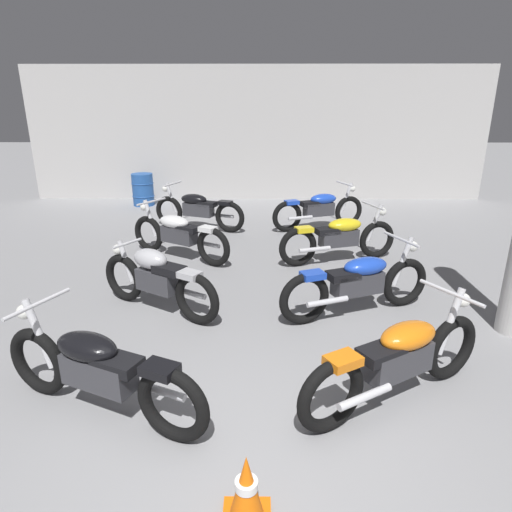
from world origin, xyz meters
TOP-DOWN VIEW (x-y plane):
  - ground_plane at (0.00, 0.00)m, footprint 60.00×60.00m
  - back_wall at (0.00, 10.31)m, footprint 12.69×0.24m
  - motorcycle_left_row_0 at (-1.33, 0.89)m, footprint 2.03×1.06m
  - motorcycle_left_row_1 at (-1.28, 2.93)m, footprint 1.73×1.13m
  - motorcycle_left_row_2 at (-1.37, 5.04)m, footprint 1.90×1.24m
  - motorcycle_left_row_3 at (-1.29, 6.98)m, footprint 2.06×1.00m
  - motorcycle_right_row_0 at (1.30, 1.09)m, footprint 1.93×1.21m
  - motorcycle_right_row_1 at (1.32, 2.86)m, footprint 2.06×0.99m
  - motorcycle_right_row_2 at (1.42, 4.88)m, footprint 2.10×0.90m
  - motorcycle_right_row_3 at (1.35, 7.03)m, footprint 2.07×0.97m
  - oil_drum at (-3.09, 9.36)m, footprint 0.59×0.59m
  - traffic_cone at (-0.03, -0.17)m, footprint 0.32×0.32m

SIDE VIEW (x-z plane):
  - ground_plane at x=0.00m, z-range 0.00..0.00m
  - traffic_cone at x=-0.03m, z-range -0.01..0.53m
  - oil_drum at x=-3.09m, z-range 0.00..0.85m
  - motorcycle_left_row_0 at x=-1.33m, z-range -0.04..0.94m
  - motorcycle_left_row_2 at x=-1.37m, z-range -0.04..0.94m
  - motorcycle_left_row_3 at x=-1.29m, z-range -0.04..0.94m
  - motorcycle_right_row_0 at x=1.30m, z-range -0.04..0.94m
  - motorcycle_right_row_1 at x=1.32m, z-range -0.04..0.94m
  - motorcycle_right_row_2 at x=1.42m, z-range -0.04..0.94m
  - motorcycle_right_row_3 at x=1.35m, z-range -0.04..0.94m
  - motorcycle_left_row_1 at x=-1.28m, z-range 0.02..0.90m
  - back_wall at x=0.00m, z-range 0.00..3.60m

